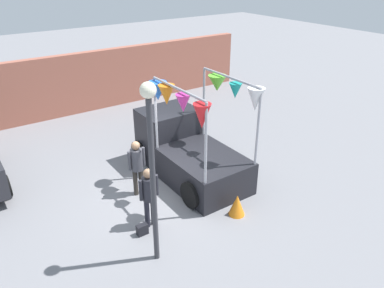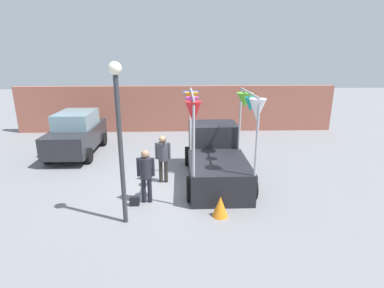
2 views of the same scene
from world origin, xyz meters
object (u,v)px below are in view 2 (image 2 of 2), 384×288
at_px(folded_kite_bundle_tangerine, 220,206).
at_px(person_vendor, 163,155).
at_px(parked_car, 77,133).
at_px(vendor_truck, 215,154).
at_px(handbag, 135,201).
at_px(street_lamp, 119,124).
at_px(person_customer, 146,171).

bearing_deg(folded_kite_bundle_tangerine, person_vendor, 125.20).
bearing_deg(parked_car, folded_kite_bundle_tangerine, -45.13).
xyz_separation_m(vendor_truck, handbag, (-2.61, -1.99, -0.77)).
xyz_separation_m(person_vendor, street_lamp, (-0.88, -2.58, 1.68)).
distance_m(parked_car, folded_kite_bundle_tangerine, 8.10).
xyz_separation_m(person_customer, folded_kite_bundle_tangerine, (2.11, -0.92, -0.70)).
height_order(person_customer, folded_kite_bundle_tangerine, person_customer).
distance_m(vendor_truck, person_customer, 2.88).
distance_m(person_vendor, handbag, 2.04).
height_order(parked_car, handbag, parked_car).
distance_m(parked_car, handbag, 6.02).
height_order(person_customer, handbag, person_customer).
relative_size(vendor_truck, handbag, 14.69).
distance_m(vendor_truck, folded_kite_bundle_tangerine, 2.78).
height_order(vendor_truck, parked_car, vendor_truck).
bearing_deg(vendor_truck, parked_car, 152.69).
bearing_deg(vendor_truck, person_customer, -141.62).
bearing_deg(handbag, folded_kite_bundle_tangerine, -16.32).
distance_m(person_customer, street_lamp, 2.08).
relative_size(parked_car, person_customer, 2.42).
distance_m(person_customer, folded_kite_bundle_tangerine, 2.40).
height_order(person_vendor, street_lamp, street_lamp).
bearing_deg(person_vendor, vendor_truck, 9.86).
xyz_separation_m(vendor_truck, folded_kite_bundle_tangerine, (-0.15, -2.71, -0.61)).
relative_size(person_vendor, handbag, 6.00).
relative_size(street_lamp, folded_kite_bundle_tangerine, 6.95).
xyz_separation_m(person_vendor, folded_kite_bundle_tangerine, (1.68, -2.39, -0.72)).
bearing_deg(person_customer, vendor_truck, 38.38).
xyz_separation_m(street_lamp, folded_kite_bundle_tangerine, (2.57, 0.19, -2.40)).
height_order(parked_car, person_customer, parked_car).
bearing_deg(handbag, person_customer, 29.74).
distance_m(person_vendor, street_lamp, 3.20).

